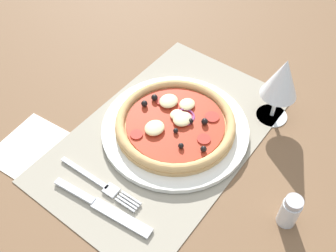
# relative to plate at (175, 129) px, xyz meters

# --- Properties ---
(ground_plane) EXTENTS (1.90, 1.40, 0.02)m
(ground_plane) POSITION_rel_plate_xyz_m (0.02, -0.01, -0.02)
(ground_plane) COLOR brown
(placemat) EXTENTS (0.51, 0.32, 0.00)m
(placemat) POSITION_rel_plate_xyz_m (0.02, -0.01, -0.01)
(placemat) COLOR gray
(placemat) RESTS_ON ground_plane
(plate) EXTENTS (0.29, 0.29, 0.01)m
(plate) POSITION_rel_plate_xyz_m (0.00, 0.00, 0.00)
(plate) COLOR silver
(plate) RESTS_ON placemat
(pizza) EXTENTS (0.24, 0.24, 0.03)m
(pizza) POSITION_rel_plate_xyz_m (-0.00, -0.00, 0.02)
(pizza) COLOR tan
(pizza) RESTS_ON plate
(fork) EXTENTS (0.02, 0.18, 0.00)m
(fork) POSITION_rel_plate_xyz_m (0.18, -0.03, -0.00)
(fork) COLOR silver
(fork) RESTS_ON placemat
(knife) EXTENTS (0.04, 0.20, 0.01)m
(knife) POSITION_rel_plate_xyz_m (0.21, 0.00, -0.00)
(knife) COLOR silver
(knife) RESTS_ON placemat
(wine_glass) EXTENTS (0.07, 0.07, 0.15)m
(wine_glass) POSITION_rel_plate_xyz_m (-0.16, 0.13, 0.09)
(wine_glass) COLOR silver
(wine_glass) RESTS_ON ground_plane
(napkin) EXTENTS (0.15, 0.14, 0.00)m
(napkin) POSITION_rel_plate_xyz_m (0.20, -0.20, -0.01)
(napkin) COLOR silver
(napkin) RESTS_ON ground_plane
(pepper_shaker) EXTENTS (0.03, 0.03, 0.07)m
(pepper_shaker) POSITION_rel_plate_xyz_m (0.05, 0.26, 0.02)
(pepper_shaker) COLOR silver
(pepper_shaker) RESTS_ON ground_plane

